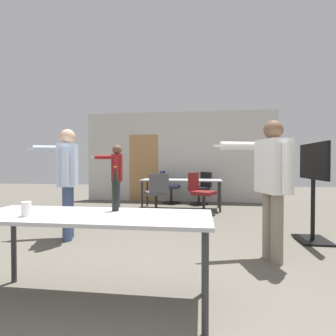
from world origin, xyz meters
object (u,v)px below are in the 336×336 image
at_px(office_chair_far_left, 169,188).
at_px(beer_bottle, 115,190).
at_px(office_chair_side_rolled, 157,195).
at_px(office_chair_near_pushed, 201,189).
at_px(tv_screen, 313,183).
at_px(drink_cup, 26,209).
at_px(person_left_plaid, 67,173).
at_px(person_far_watching, 116,173).
at_px(office_chair_far_right, 201,195).
at_px(person_right_polo, 272,177).

bearing_deg(office_chair_far_left, beer_bottle, 8.06).
xyz_separation_m(office_chair_side_rolled, office_chair_near_pushed, (0.99, 1.69, -0.03)).
distance_m(tv_screen, drink_cup, 3.82).
xyz_separation_m(office_chair_side_rolled, beer_bottle, (0.23, -3.59, 0.50)).
xyz_separation_m(beer_bottle, drink_cup, (-0.64, -0.31, -0.13)).
distance_m(office_chair_far_left, beer_bottle, 5.36).
xyz_separation_m(person_left_plaid, beer_bottle, (1.30, -1.56, -0.08)).
relative_size(person_far_watching, office_chair_near_pushed, 1.74).
height_order(person_left_plaid, office_chair_far_left, person_left_plaid).
distance_m(tv_screen, person_far_watching, 3.87).
bearing_deg(office_chair_far_right, office_chair_near_pushed, -155.32).
xyz_separation_m(office_chair_far_left, office_chair_near_pushed, (0.94, -0.05, -0.02)).
bearing_deg(person_far_watching, office_chair_side_rolled, -93.18).
bearing_deg(office_chair_far_left, tv_screen, 43.78).
bearing_deg(tv_screen, office_chair_near_pushed, -153.33).
bearing_deg(office_chair_far_left, person_right_polo, 28.70).
distance_m(person_right_polo, office_chair_far_left, 4.70).
xyz_separation_m(person_left_plaid, office_chair_near_pushed, (2.07, 3.72, -0.60)).
distance_m(person_left_plaid, office_chair_near_pushed, 4.29).
relative_size(person_right_polo, beer_bottle, 4.25).
bearing_deg(tv_screen, beer_bottle, -51.74).
bearing_deg(tv_screen, office_chair_side_rolled, -121.87).
distance_m(person_left_plaid, beer_bottle, 2.04).
height_order(tv_screen, office_chair_far_left, tv_screen).
bearing_deg(office_chair_side_rolled, person_right_polo, -78.45).
height_order(person_right_polo, office_chair_side_rolled, person_right_polo).
xyz_separation_m(person_left_plaid, drink_cup, (0.66, -1.88, -0.21)).
relative_size(tv_screen, person_right_polo, 0.87).
bearing_deg(person_far_watching, office_chair_far_right, -93.95).
bearing_deg(beer_bottle, tv_screen, 38.26).
height_order(tv_screen, office_chair_near_pushed, tv_screen).
xyz_separation_m(tv_screen, office_chair_side_rolled, (-2.68, 1.66, -0.44)).
xyz_separation_m(person_right_polo, drink_cup, (-2.25, -1.34, -0.20)).
height_order(office_chair_near_pushed, beer_bottle, beer_bottle).
height_order(office_chair_far_right, drink_cup, office_chair_far_right).
height_order(person_far_watching, person_right_polo, person_right_polo).
xyz_separation_m(person_left_plaid, office_chair_side_rolled, (1.07, 2.03, -0.58)).
bearing_deg(office_chair_side_rolled, beer_bottle, -110.43).
height_order(person_right_polo, office_chair_far_left, person_right_polo).
xyz_separation_m(office_chair_far_right, drink_cup, (-1.40, -4.07, 0.36)).
relative_size(person_left_plaid, office_chair_side_rolled, 1.80).
bearing_deg(beer_bottle, drink_cup, -154.05).
height_order(person_left_plaid, beer_bottle, person_left_plaid).
relative_size(person_left_plaid, drink_cup, 14.50).
distance_m(person_far_watching, drink_cup, 3.77).
bearing_deg(office_chair_near_pushed, office_chair_far_right, 140.98).
bearing_deg(office_chair_side_rolled, drink_cup, -120.10).
relative_size(office_chair_far_left, office_chair_side_rolled, 1.00).
xyz_separation_m(person_far_watching, person_right_polo, (2.73, -2.39, 0.06)).
height_order(office_chair_far_left, office_chair_side_rolled, office_chair_side_rolled).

